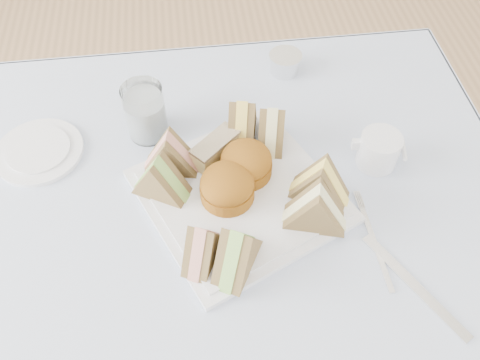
{
  "coord_description": "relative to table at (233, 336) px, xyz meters",
  "views": [
    {
      "loc": [
        -0.03,
        -0.4,
        1.45
      ],
      "look_at": [
        0.03,
        0.1,
        0.8
      ],
      "focal_mm": 38.0,
      "sensor_mm": 36.0,
      "label": 1
    }
  ],
  "objects": [
    {
      "name": "table",
      "position": [
        0.0,
        0.0,
        0.0
      ],
      "size": [
        0.9,
        0.9,
        0.74
      ],
      "primitive_type": "cube",
      "color": "brown",
      "rests_on": "floor"
    },
    {
      "name": "tablecloth",
      "position": [
        0.0,
        0.0,
        0.37
      ],
      "size": [
        1.02,
        1.02,
        0.01
      ],
      "primitive_type": "cube",
      "color": "silver",
      "rests_on": "table"
    },
    {
      "name": "serving_plate",
      "position": [
        0.03,
        0.1,
        0.38
      ],
      "size": [
        0.39,
        0.39,
        0.01
      ],
      "primitive_type": "cube",
      "rotation": [
        0.0,
        0.0,
        0.43
      ],
      "color": "white",
      "rests_on": "tablecloth"
    },
    {
      "name": "sandwich_fl_a",
      "position": [
        -0.04,
        -0.01,
        0.43
      ],
      "size": [
        0.08,
        0.1,
        0.08
      ],
      "primitive_type": null,
      "rotation": [
        0.0,
        0.0,
        1.11
      ],
      "color": "olive",
      "rests_on": "serving_plate"
    },
    {
      "name": "sandwich_fl_b",
      "position": [
        0.01,
        -0.03,
        0.43
      ],
      "size": [
        0.09,
        0.11,
        0.09
      ],
      "primitive_type": null,
      "rotation": [
        0.0,
        0.0,
        1.06
      ],
      "color": "olive",
      "rests_on": "serving_plate"
    },
    {
      "name": "sandwich_fr_a",
      "position": [
        0.16,
        0.08,
        0.43
      ],
      "size": [
        0.11,
        0.08,
        0.09
      ],
      "primitive_type": null,
      "rotation": [
        0.0,
        0.0,
        -0.46
      ],
      "color": "olive",
      "rests_on": "serving_plate"
    },
    {
      "name": "sandwich_fr_b",
      "position": [
        0.14,
        0.03,
        0.43
      ],
      "size": [
        0.11,
        0.07,
        0.09
      ],
      "primitive_type": null,
      "rotation": [
        0.0,
        0.0,
        -0.27
      ],
      "color": "olive",
      "rests_on": "serving_plate"
    },
    {
      "name": "sandwich_bl_a",
      "position": [
        -0.1,
        0.12,
        0.43
      ],
      "size": [
        0.11,
        0.09,
        0.09
      ],
      "primitive_type": null,
      "rotation": [
        0.0,
        0.0,
        2.63
      ],
      "color": "olive",
      "rests_on": "serving_plate"
    },
    {
      "name": "sandwich_bl_b",
      "position": [
        -0.08,
        0.17,
        0.43
      ],
      "size": [
        0.1,
        0.06,
        0.09
      ],
      "primitive_type": null,
      "rotation": [
        0.0,
        0.0,
        2.92
      ],
      "color": "olive",
      "rests_on": "serving_plate"
    },
    {
      "name": "sandwich_br_a",
      "position": [
        0.1,
        0.21,
        0.43
      ],
      "size": [
        0.06,
        0.1,
        0.08
      ],
      "primitive_type": null,
      "rotation": [
        0.0,
        0.0,
        -1.78
      ],
      "color": "olive",
      "rests_on": "serving_plate"
    },
    {
      "name": "sandwich_br_b",
      "position": [
        0.05,
        0.23,
        0.43
      ],
      "size": [
        0.07,
        0.11,
        0.09
      ],
      "primitive_type": null,
      "rotation": [
        0.0,
        0.0,
        -1.79
      ],
      "color": "olive",
      "rests_on": "serving_plate"
    },
    {
      "name": "scone_left",
      "position": [
        0.01,
        0.09,
        0.42
      ],
      "size": [
        0.12,
        0.12,
        0.06
      ],
      "primitive_type": "cylinder",
      "rotation": [
        0.0,
        0.0,
        0.51
      ],
      "color": "brown",
      "rests_on": "serving_plate"
    },
    {
      "name": "scone_right",
      "position": [
        0.04,
        0.14,
        0.42
      ],
      "size": [
        0.13,
        0.13,
        0.06
      ],
      "primitive_type": "cylinder",
      "rotation": [
        0.0,
        0.0,
        0.78
      ],
      "color": "brown",
      "rests_on": "serving_plate"
    },
    {
      "name": "pastry_slice",
      "position": [
        -0.0,
        0.18,
        0.41
      ],
      "size": [
        0.09,
        0.09,
        0.04
      ],
      "primitive_type": "cube",
      "rotation": [
        0.0,
        0.0,
        0.73
      ],
      "color": "tan",
      "rests_on": "serving_plate"
    },
    {
      "name": "side_plate",
      "position": [
        -0.32,
        0.24,
        0.38
      ],
      "size": [
        0.19,
        0.19,
        0.01
      ],
      "primitive_type": "cylinder",
      "rotation": [
        0.0,
        0.0,
        0.22
      ],
      "color": "white",
      "rests_on": "tablecloth"
    },
    {
      "name": "water_glass",
      "position": [
        -0.12,
        0.27,
        0.43
      ],
      "size": [
        0.08,
        0.08,
        0.11
      ],
      "primitive_type": "cylinder",
      "rotation": [
        0.0,
        0.0,
        -0.14
      ],
      "color": "white",
      "rests_on": "tablecloth"
    },
    {
      "name": "tea_strainer",
      "position": [
        0.16,
        0.41,
        0.39
      ],
      "size": [
        0.08,
        0.08,
        0.04
      ],
      "primitive_type": "cylinder",
      "rotation": [
        0.0,
        0.0,
        0.17
      ],
      "color": "silver",
      "rests_on": "tablecloth"
    },
    {
      "name": "knife",
      "position": [
        0.27,
        -0.1,
        0.38
      ],
      "size": [
        0.11,
        0.19,
        0.0
      ],
      "primitive_type": "cube",
      "rotation": [
        0.0,
        0.0,
        0.5
      ],
      "color": "silver",
      "rests_on": "tablecloth"
    },
    {
      "name": "fork",
      "position": [
        0.23,
        -0.03,
        0.38
      ],
      "size": [
        0.01,
        0.15,
        0.0
      ],
      "primitive_type": "cube",
      "rotation": [
        0.0,
        0.0,
        0.03
      ],
      "color": "silver",
      "rests_on": "tablecloth"
    },
    {
      "name": "creamer_jug",
      "position": [
        0.28,
        0.15,
        0.41
      ],
      "size": [
        0.08,
        0.08,
        0.06
      ],
      "primitive_type": "cylinder",
      "rotation": [
        0.0,
        0.0,
        -0.19
      ],
      "color": "white",
      "rests_on": "tablecloth"
    }
  ]
}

